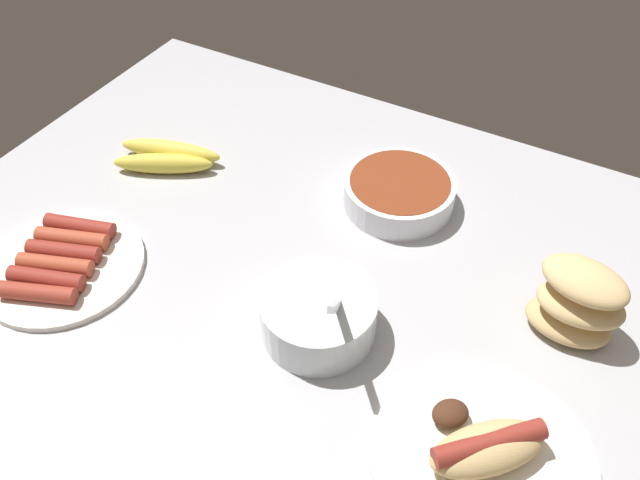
{
  "coord_description": "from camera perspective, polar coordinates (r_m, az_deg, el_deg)",
  "views": [
    {
      "loc": [
        31.53,
        -54.23,
        70.24
      ],
      "look_at": [
        -0.51,
        3.81,
        3.0
      ],
      "focal_mm": 36.57,
      "sensor_mm": 36.0,
      "label": 1
    }
  ],
  "objects": [
    {
      "name": "ground_plane",
      "position": [
        0.95,
        -0.84,
        -3.44
      ],
      "size": [
        120.0,
        90.0,
        3.0
      ],
      "primitive_type": "cube",
      "color": "#B2B2B7"
    },
    {
      "name": "bread_stack",
      "position": [
        0.9,
        21.62,
        -5.11
      ],
      "size": [
        12.55,
        9.42,
        10.8
      ],
      "color": "tan",
      "rests_on": "ground_plane"
    },
    {
      "name": "bowl_chili",
      "position": [
        1.04,
        6.93,
        4.26
      ],
      "size": [
        17.52,
        17.52,
        4.69
      ],
      "color": "white",
      "rests_on": "ground_plane"
    },
    {
      "name": "bowl_coleslaw",
      "position": [
        0.85,
        -0.14,
        -6.43
      ],
      "size": [
        15.21,
        15.21,
        15.47
      ],
      "color": "silver",
      "rests_on": "ground_plane"
    },
    {
      "name": "banana_bunch",
      "position": [
        1.14,
        -13.24,
        7.11
      ],
      "size": [
        18.16,
        12.54,
        3.69
      ],
      "color": "#E5D14C",
      "rests_on": "ground_plane"
    },
    {
      "name": "plate_hotdog_assembled",
      "position": [
        0.79,
        14.11,
        -17.66
      ],
      "size": [
        25.58,
        25.58,
        5.61
      ],
      "color": "white",
      "rests_on": "ground_plane"
    },
    {
      "name": "plate_sausages",
      "position": [
        1.01,
        -21.69,
        -1.83
      ],
      "size": [
        23.38,
        23.38,
        3.42
      ],
      "color": "white",
      "rests_on": "ground_plane"
    }
  ]
}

